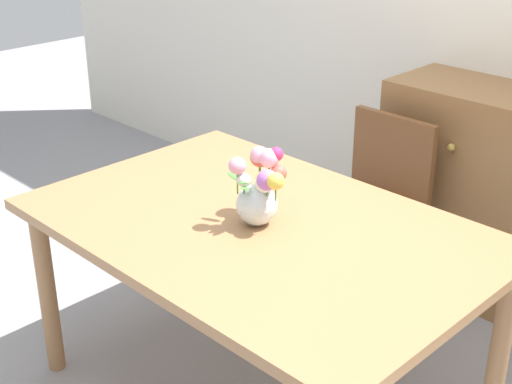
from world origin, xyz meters
name	(u,v)px	position (x,y,z in m)	size (l,w,h in m)	color
dining_table	(259,244)	(0.00, 0.00, 0.69)	(1.62, 1.07, 0.77)	#9E7047
chair_far	(375,201)	(-0.13, 0.88, 0.52)	(0.42, 0.42, 0.90)	brown
flower_vase	(259,188)	(0.00, 0.00, 0.90)	(0.24, 0.22, 0.26)	silver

